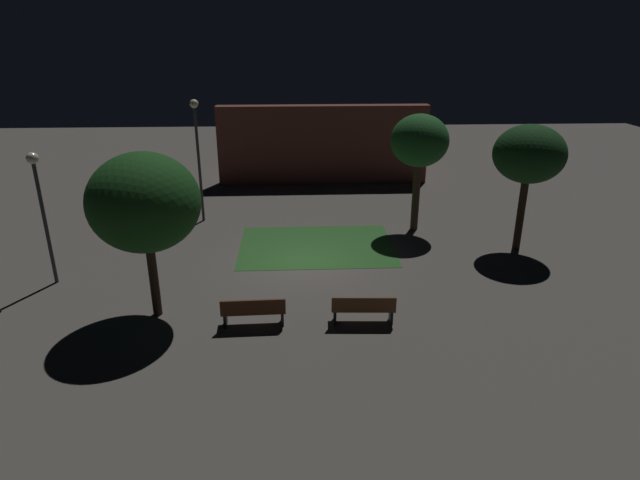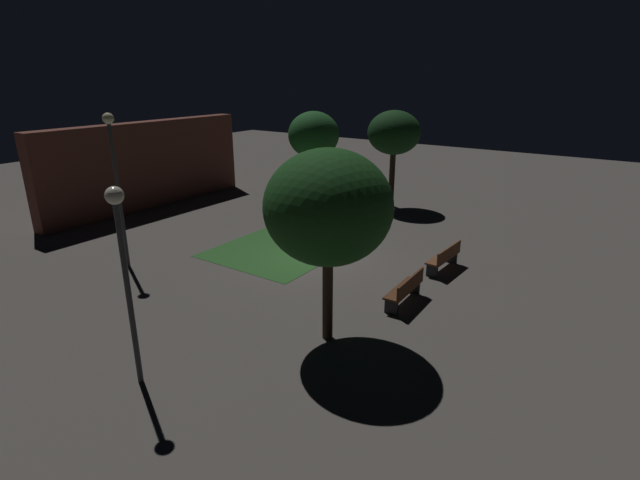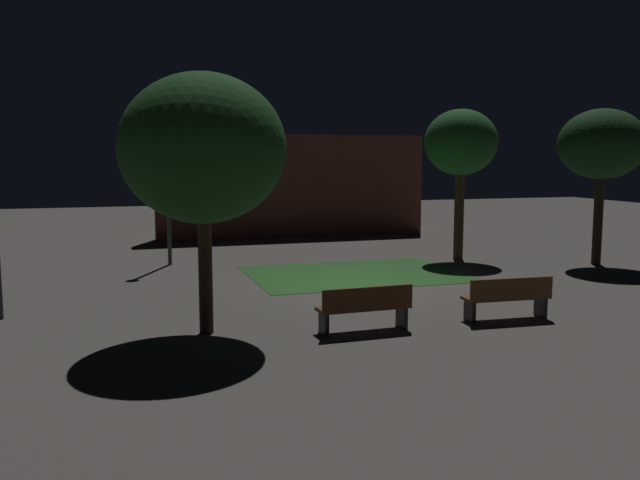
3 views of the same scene
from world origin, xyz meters
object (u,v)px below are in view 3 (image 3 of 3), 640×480
(bench_lawn_edge, at_px, (508,296))
(tree_back_left, at_px, (602,145))
(lamp_post_plaza_west, at_px, (167,150))
(tree_back_right, at_px, (203,149))
(bench_by_lamp, at_px, (365,307))
(tree_right_canopy, at_px, (461,144))

(bench_lawn_edge, height_order, tree_back_left, tree_back_left)
(lamp_post_plaza_west, bearing_deg, tree_back_right, -90.34)
(bench_by_lamp, height_order, tree_back_right, tree_back_right)
(bench_lawn_edge, relative_size, lamp_post_plaza_west, 0.35)
(bench_by_lamp, distance_m, tree_back_left, 11.47)
(bench_by_lamp, bearing_deg, tree_right_canopy, 50.97)
(tree_back_right, bearing_deg, tree_back_left, 19.84)
(bench_lawn_edge, xyz_separation_m, tree_back_left, (6.57, 5.33, 3.14))
(bench_by_lamp, bearing_deg, tree_back_left, 28.91)
(tree_back_left, xyz_separation_m, tree_back_right, (-12.53, -4.52, -0.20))
(tree_right_canopy, height_order, lamp_post_plaza_west, lamp_post_plaza_west)
(bench_by_lamp, xyz_separation_m, tree_back_right, (-2.87, 0.81, 2.94))
(tree_back_left, xyz_separation_m, tree_right_canopy, (-3.47, 2.30, 0.06))
(tree_back_left, bearing_deg, lamp_post_plaza_west, 162.81)
(tree_back_left, height_order, lamp_post_plaza_west, lamp_post_plaza_west)
(tree_back_left, xyz_separation_m, lamp_post_plaza_west, (-12.48, 3.86, -0.15))
(bench_by_lamp, bearing_deg, tree_back_right, 164.19)
(tree_back_left, bearing_deg, tree_right_canopy, 146.39)
(bench_lawn_edge, distance_m, tree_back_right, 6.69)
(tree_right_canopy, xyz_separation_m, lamp_post_plaza_west, (-9.01, 1.56, -0.21))
(bench_by_lamp, relative_size, tree_right_canopy, 0.38)
(tree_back_right, height_order, lamp_post_plaza_west, lamp_post_plaza_west)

